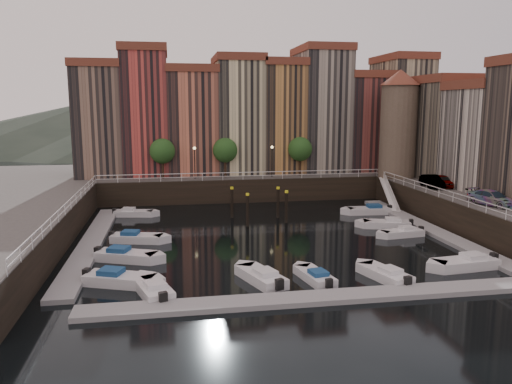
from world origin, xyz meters
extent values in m
plane|color=black|center=(0.00, 0.00, 0.00)|extent=(200.00, 200.00, 0.00)
cube|color=black|center=(0.00, 26.00, 1.50)|extent=(80.00, 20.00, 3.00)
cube|color=gray|center=(-16.20, -1.00, 0.17)|extent=(2.00, 28.00, 0.35)
cube|color=gray|center=(16.20, -1.00, 0.17)|extent=(2.00, 28.00, 0.35)
cube|color=gray|center=(0.00, -17.00, 0.17)|extent=(30.00, 2.00, 0.35)
cone|color=#2D382D|center=(-30.00, 110.00, 7.00)|extent=(80.00, 80.00, 14.00)
cone|color=#2D382D|center=(5.00, 110.00, 9.00)|extent=(100.00, 100.00, 18.00)
cone|color=#2D382D|center=(40.00, 110.00, 6.00)|extent=(70.00, 70.00, 12.00)
cube|color=#836653|center=(-18.00, 23.50, 10.00)|extent=(6.00, 10.00, 14.00)
cube|color=brown|center=(-18.00, 23.50, 17.50)|extent=(6.30, 10.30, 1.00)
cube|color=#C3443D|center=(-12.10, 23.50, 11.00)|extent=(5.80, 10.00, 16.00)
cube|color=brown|center=(-12.10, 23.50, 19.50)|extent=(6.10, 10.30, 1.00)
cube|color=#CE7154|center=(-5.95, 23.50, 9.75)|extent=(6.50, 10.00, 13.50)
cube|color=brown|center=(-5.95, 23.50, 17.00)|extent=(6.80, 10.30, 1.00)
cube|color=beige|center=(0.40, 23.50, 10.50)|extent=(6.20, 10.00, 15.00)
cube|color=brown|center=(0.40, 23.50, 18.50)|extent=(6.50, 10.30, 1.00)
cube|color=#BF8546|center=(6.30, 23.50, 10.25)|extent=(5.60, 10.00, 14.50)
cube|color=brown|center=(6.30, 23.50, 18.00)|extent=(5.90, 10.30, 1.00)
cube|color=#9D9383|center=(12.30, 23.50, 11.25)|extent=(6.40, 10.00, 16.50)
cube|color=brown|center=(12.30, 23.50, 20.00)|extent=(6.70, 10.30, 1.00)
cube|color=brown|center=(18.50, 23.50, 9.50)|extent=(6.00, 10.00, 13.00)
cube|color=brown|center=(18.50, 23.50, 16.50)|extent=(6.30, 10.30, 1.00)
cube|color=tan|center=(24.45, 23.50, 10.75)|extent=(5.90, 10.00, 15.50)
cube|color=brown|center=(24.45, 23.50, 19.00)|extent=(6.20, 10.30, 1.00)
cube|color=#726856|center=(26.50, 12.00, 9.00)|extent=(9.00, 8.00, 12.00)
cube|color=brown|center=(26.50, 12.00, 15.50)|extent=(9.30, 8.30, 1.00)
cube|color=beige|center=(26.50, 4.00, 8.50)|extent=(9.00, 8.00, 11.00)
cube|color=brown|center=(26.50, 4.00, 14.50)|extent=(9.30, 8.30, 1.00)
cylinder|color=#6B5B4C|center=(20.00, 14.50, 9.00)|extent=(4.60, 4.60, 12.00)
cone|color=brown|center=(20.00, 14.50, 15.80)|extent=(5.20, 5.20, 2.00)
cylinder|color=black|center=(-10.00, 18.20, 4.20)|extent=(0.30, 0.30, 2.40)
sphere|color=#1E4719|center=(-10.00, 18.20, 6.60)|extent=(3.20, 3.20, 3.20)
cylinder|color=black|center=(-2.00, 18.20, 4.20)|extent=(0.30, 0.30, 2.40)
sphere|color=#1E4719|center=(-2.00, 18.20, 6.60)|extent=(3.20, 3.20, 3.20)
cylinder|color=black|center=(8.00, 18.20, 4.20)|extent=(0.30, 0.30, 2.40)
sphere|color=#1E4719|center=(8.00, 18.20, 6.60)|extent=(3.20, 3.20, 3.20)
cylinder|color=black|center=(-6.00, 17.20, 5.00)|extent=(0.12, 0.12, 4.00)
sphere|color=#FFD88C|center=(-6.00, 17.20, 7.00)|extent=(0.36, 0.36, 0.36)
cylinder|color=black|center=(4.00, 17.20, 5.00)|extent=(0.12, 0.12, 4.00)
sphere|color=#FFD88C|center=(4.00, 17.20, 7.00)|extent=(0.36, 0.36, 0.36)
cube|color=white|center=(0.00, 16.00, 3.95)|extent=(36.00, 0.08, 0.08)
cube|color=white|center=(0.00, 16.00, 3.50)|extent=(36.00, 0.06, 0.06)
cube|color=white|center=(18.00, -1.00, 3.95)|extent=(0.08, 34.00, 0.08)
cube|color=white|center=(18.00, -1.00, 3.50)|extent=(0.06, 34.00, 0.06)
cube|color=white|center=(-18.00, -1.00, 3.95)|extent=(0.08, 34.00, 0.08)
cube|color=white|center=(-18.00, -1.00, 3.50)|extent=(0.06, 34.00, 0.06)
cube|color=white|center=(17.10, 10.00, 1.75)|extent=(2.78, 8.26, 2.81)
cube|color=white|center=(17.10, 10.00, 2.25)|extent=(1.93, 8.32, 3.65)
cylinder|color=black|center=(-1.36, 3.43, 1.50)|extent=(0.32, 0.32, 3.60)
cylinder|color=yellow|center=(-1.36, 3.43, 3.35)|extent=(0.36, 0.36, 0.25)
cylinder|color=black|center=(-2.45, 7.67, 1.50)|extent=(0.32, 0.32, 3.60)
cylinder|color=yellow|center=(-2.45, 7.67, 3.35)|extent=(0.36, 0.36, 0.25)
cylinder|color=black|center=(2.93, 4.33, 1.50)|extent=(0.32, 0.32, 3.60)
cylinder|color=yellow|center=(2.93, 4.33, 3.35)|extent=(0.36, 0.36, 0.25)
cylinder|color=black|center=(2.56, 6.79, 1.50)|extent=(0.32, 0.32, 3.60)
cylinder|color=yellow|center=(2.56, 6.79, 3.35)|extent=(0.36, 0.36, 0.25)
cube|color=silver|center=(-12.68, -11.94, 0.33)|extent=(5.23, 3.56, 0.83)
cube|color=navy|center=(-13.30, -11.70, 0.83)|extent=(1.94, 1.81, 0.55)
cube|color=black|center=(-15.05, -11.00, 0.61)|extent=(0.57, 0.66, 0.78)
cube|color=silver|center=(-12.69, -6.38, 0.33)|extent=(5.21, 3.55, 0.83)
cube|color=navy|center=(-13.30, -6.13, 0.83)|extent=(1.93, 1.81, 0.55)
cube|color=black|center=(-15.05, -5.44, 0.61)|extent=(0.56, 0.66, 0.77)
cube|color=silver|center=(-12.21, -0.81, 0.31)|extent=(4.89, 2.87, 0.78)
cube|color=navy|center=(-12.81, -0.65, 0.78)|extent=(1.73, 1.58, 0.52)
cube|color=black|center=(-14.53, -0.21, 0.57)|extent=(0.48, 0.60, 0.73)
cube|color=silver|center=(-13.25, 10.40, 0.29)|extent=(4.46, 2.36, 0.72)
cube|color=silver|center=(-13.82, 10.51, 0.72)|extent=(1.53, 1.37, 0.48)
cube|color=black|center=(-15.43, 10.79, 0.53)|extent=(0.42, 0.53, 0.67)
cube|color=silver|center=(12.91, -12.78, 0.34)|extent=(5.12, 2.40, 0.84)
cube|color=silver|center=(13.58, -12.72, 0.84)|extent=(1.70, 1.50, 0.56)
cube|color=black|center=(15.49, -12.53, 0.62)|extent=(0.45, 0.60, 0.79)
cube|color=silver|center=(12.51, -3.01, 0.28)|extent=(4.23, 2.09, 0.69)
cube|color=silver|center=(13.06, -2.94, 0.69)|extent=(1.42, 1.27, 0.46)
cube|color=black|center=(14.61, -2.73, 0.51)|extent=(0.38, 0.50, 0.65)
cube|color=silver|center=(12.51, 0.45, 0.32)|extent=(4.95, 3.03, 0.79)
cube|color=silver|center=(13.11, 0.27, 0.79)|extent=(1.77, 1.63, 0.53)
cube|color=black|center=(14.83, -0.24, 0.58)|extent=(0.50, 0.61, 0.74)
cube|color=silver|center=(13.29, 7.09, 0.33)|extent=(4.92, 2.19, 0.82)
cube|color=navy|center=(13.94, 7.04, 0.82)|extent=(1.62, 1.42, 0.55)
cube|color=black|center=(15.79, 6.91, 0.60)|extent=(0.42, 0.57, 0.76)
cube|color=silver|center=(-10.42, -14.04, 0.31)|extent=(3.05, 4.87, 0.78)
cube|color=silver|center=(-10.23, -14.64, 0.78)|extent=(1.62, 1.75, 0.52)
cube|color=black|center=(-9.70, -16.31, 0.57)|extent=(0.60, 0.50, 0.72)
cube|color=silver|center=(-2.96, -12.98, 0.32)|extent=(3.29, 5.00, 0.80)
cube|color=silver|center=(-2.74, -13.58, 0.80)|extent=(1.70, 1.83, 0.53)
cube|color=black|center=(-2.13, -15.27, 0.58)|extent=(0.63, 0.53, 0.74)
cube|color=silver|center=(0.85, -13.37, 0.27)|extent=(2.29, 4.23, 0.68)
cube|color=navy|center=(0.95, -13.91, 0.68)|extent=(1.32, 1.46, 0.46)
cube|color=black|center=(1.25, -15.43, 0.50)|extent=(0.51, 0.40, 0.64)
cube|color=silver|center=(5.88, -13.89, 0.30)|extent=(2.95, 4.72, 0.75)
cube|color=silver|center=(6.06, -14.47, 0.75)|extent=(1.57, 1.70, 0.50)
cube|color=black|center=(6.57, -16.09, 0.55)|extent=(0.58, 0.48, 0.70)
imported|color=gray|center=(21.78, 5.89, 3.69)|extent=(2.89, 4.35, 1.37)
imported|color=gray|center=(20.21, 5.73, 3.71)|extent=(2.02, 4.46, 1.42)
imported|color=gray|center=(20.40, -4.89, 3.70)|extent=(3.32, 5.17, 1.39)
camera|label=1|loc=(-8.99, -46.04, 12.23)|focal=35.00mm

